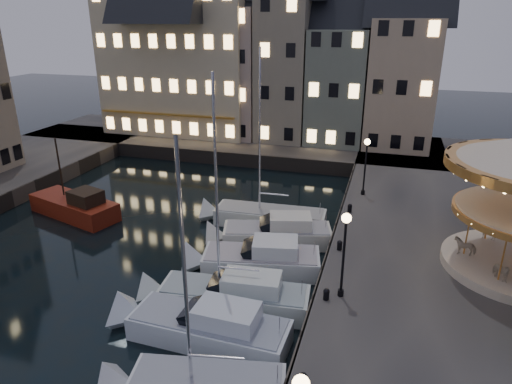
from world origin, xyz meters
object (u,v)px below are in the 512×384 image
(bollard_a, at_px, (303,379))
(motorboat_f, at_px, (262,217))
(bollard_b, at_px, (326,294))
(motorboat_d, at_px, (254,260))
(streetlamp_c, at_px, (366,159))
(red_fishing_boat, at_px, (76,207))
(bollard_c, at_px, (340,245))
(motorboat_c, at_px, (226,295))
(motorboat_b, at_px, (201,326))
(motorboat_e, at_px, (271,234))
(streetlamp_b, at_px, (344,243))
(bollard_d, at_px, (350,208))

(bollard_a, xyz_separation_m, motorboat_f, (-5.84, 15.20, -1.07))
(bollard_a, xyz_separation_m, bollard_b, (0.00, 5.50, 0.00))
(bollard_a, height_order, bollard_b, same)
(bollard_b, distance_m, motorboat_f, 11.37)
(motorboat_d, bearing_deg, streetlamp_c, 63.64)
(motorboat_d, distance_m, red_fishing_boat, 14.85)
(bollard_a, relative_size, bollard_c, 1.00)
(motorboat_c, bearing_deg, motorboat_b, -95.69)
(bollard_a, distance_m, motorboat_d, 10.22)
(motorboat_b, relative_size, motorboat_c, 0.73)
(motorboat_e, bearing_deg, bollard_b, -57.39)
(red_fishing_boat, bearing_deg, bollard_b, -20.63)
(bollard_c, bearing_deg, bollard_b, -90.00)
(streetlamp_b, height_order, bollard_c, streetlamp_b)
(bollard_b, xyz_separation_m, bollard_d, (0.00, 10.50, 0.00))
(bollard_b, height_order, motorboat_e, motorboat_e)
(motorboat_f, bearing_deg, bollard_c, -38.88)
(streetlamp_c, xyz_separation_m, motorboat_c, (-5.45, -14.14, -3.34))
(bollard_d, xyz_separation_m, motorboat_d, (-4.56, -6.91, -0.96))
(streetlamp_c, xyz_separation_m, motorboat_d, (-5.16, -10.41, -3.38))
(bollard_c, distance_m, motorboat_f, 7.57)
(bollard_c, bearing_deg, motorboat_d, -162.85)
(streetlamp_c, bearing_deg, streetlamp_b, -90.00)
(motorboat_c, height_order, red_fishing_boat, motorboat_c)
(motorboat_e, distance_m, motorboat_f, 2.99)
(bollard_b, distance_m, bollard_d, 10.50)
(bollard_b, xyz_separation_m, bollard_c, (0.00, 5.00, 0.00))
(motorboat_b, distance_m, motorboat_c, 2.56)
(bollard_c, xyz_separation_m, motorboat_e, (-4.50, 2.03, -0.96))
(motorboat_c, distance_m, red_fishing_boat, 15.90)
(motorboat_f, bearing_deg, motorboat_b, -86.60)
(motorboat_b, bearing_deg, streetlamp_b, 29.23)
(streetlamp_c, relative_size, motorboat_c, 0.38)
(bollard_b, bearing_deg, motorboat_b, -152.20)
(bollard_b, relative_size, motorboat_c, 0.05)
(motorboat_c, relative_size, red_fishing_boat, 1.49)
(bollard_b, bearing_deg, motorboat_c, -178.29)
(bollard_a, bearing_deg, motorboat_d, 116.61)
(streetlamp_b, height_order, streetlamp_c, same)
(bollard_c, height_order, motorboat_c, motorboat_c)
(bollard_b, distance_m, motorboat_e, 8.40)
(bollard_d, bearing_deg, bollard_c, -90.00)
(bollard_a, height_order, motorboat_e, motorboat_e)
(streetlamp_c, xyz_separation_m, bollard_c, (-0.60, -9.00, -2.41))
(bollard_b, distance_m, red_fishing_boat, 20.30)
(streetlamp_c, relative_size, bollard_b, 7.32)
(bollard_b, xyz_separation_m, motorboat_d, (-4.56, 3.59, -0.96))
(bollard_d, distance_m, red_fishing_boat, 19.29)
(bollard_c, relative_size, motorboat_d, 0.07)
(motorboat_b, bearing_deg, bollard_c, 56.45)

